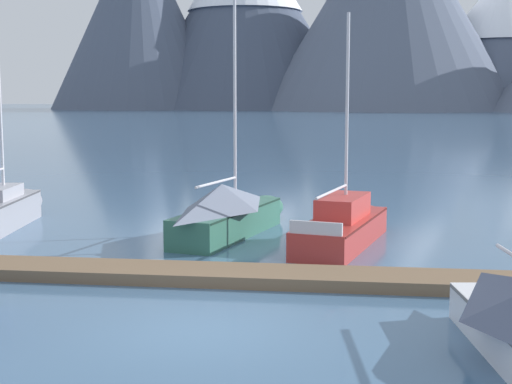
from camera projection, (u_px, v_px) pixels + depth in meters
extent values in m
plane|color=#426689|center=(203.00, 331.00, 14.77)|extent=(700.00, 700.00, 0.00)
cone|color=#4C566B|center=(138.00, 14.00, 249.43)|extent=(58.76, 58.76, 62.82)
cone|color=#424C60|center=(245.00, 16.00, 256.73)|extent=(78.47, 78.47, 63.47)
cone|color=slate|center=(390.00, 2.00, 233.37)|extent=(80.97, 80.97, 67.08)
cone|color=#4C566B|center=(503.00, 39.00, 241.80)|extent=(69.06, 69.06, 45.02)
cone|color=white|center=(504.00, 5.00, 240.38)|extent=(37.31, 37.31, 23.16)
cube|color=brown|center=(242.00, 276.00, 18.66)|extent=(22.68, 2.62, 0.30)
cylinder|color=#38383D|center=(238.00, 284.00, 17.98)|extent=(21.72, 1.16, 0.24)
cylinder|color=#38383D|center=(246.00, 270.00, 19.34)|extent=(21.72, 1.16, 0.24)
ellipsoid|color=#93939E|center=(25.00, 202.00, 28.93)|extent=(1.55, 2.14, 0.99)
cube|color=#336B56|center=(228.00, 222.00, 24.55)|extent=(2.68, 6.16, 0.96)
ellipsoid|color=#336B56|center=(264.00, 208.00, 27.65)|extent=(1.68, 2.33, 0.91)
cube|color=#163027|center=(228.00, 209.00, 24.49)|extent=(2.70, 6.05, 0.06)
cylinder|color=silver|center=(235.00, 89.00, 24.58)|extent=(0.10, 0.10, 7.71)
cylinder|color=silver|center=(217.00, 182.00, 23.59)|extent=(0.67, 2.93, 0.08)
pyramid|color=slate|center=(222.00, 197.00, 24.02)|extent=(2.68, 5.04, 0.83)
cube|color=#B2332D|center=(342.00, 232.00, 23.11)|extent=(2.72, 6.04, 0.84)
ellipsoid|color=#B2332D|center=(365.00, 216.00, 26.08)|extent=(1.69, 1.87, 0.79)
cube|color=#501614|center=(342.00, 220.00, 23.06)|extent=(2.74, 5.93, 0.06)
cylinder|color=silver|center=(347.00, 116.00, 23.07)|extent=(0.10, 0.10, 6.28)
cylinder|color=silver|center=(332.00, 191.00, 21.81)|extent=(0.70, 3.26, 0.08)
cube|color=#C03A35|center=(343.00, 207.00, 23.15)|extent=(1.63, 2.80, 0.70)
cube|color=silver|center=(316.00, 228.00, 20.41)|extent=(1.48, 0.38, 0.36)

